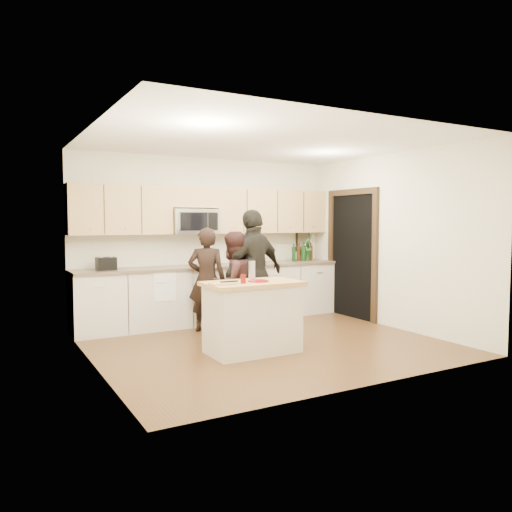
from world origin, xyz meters
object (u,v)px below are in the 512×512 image
island (252,317)px  woman_left (207,279)px  woman_right (254,273)px  toaster (106,264)px  woman_center (232,285)px

island → woman_left: 1.46m
island → woman_right: bearing=60.0°
island → woman_right: (0.49, 0.85, 0.46)m
island → woman_left: bearing=90.1°
toaster → island: bearing=-55.5°
woman_center → woman_right: size_ratio=0.83×
woman_left → woman_center: (0.14, -0.58, -0.03)m
island → toaster: size_ratio=4.43×
island → woman_center: woman_center is taller
island → toaster: 2.47m
island → woman_center: (0.14, 0.84, 0.30)m
woman_left → woman_right: (0.49, -0.57, 0.13)m
woman_center → woman_right: (0.36, 0.01, 0.16)m
woman_left → woman_center: size_ratio=1.03×
woman_center → woman_right: 0.39m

